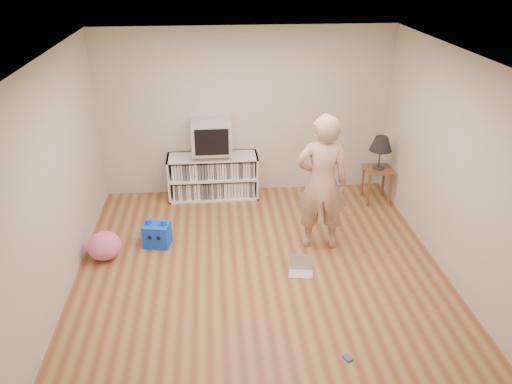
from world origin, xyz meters
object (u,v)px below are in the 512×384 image
object	(u,v)px
person	(322,183)
laptop	(301,268)
side_table	(377,176)
table_lamp	(381,144)
dvd_deck	(212,154)
plush_blue	(157,234)
media_unit	(213,176)
crt_tv	(212,136)
plush_pink	(104,246)

from	to	relation	value
person	laptop	bearing A→B (deg)	67.22
side_table	table_lamp	distance (m)	0.53
table_lamp	laptop	distance (m)	2.51
dvd_deck	table_lamp	world-z (taller)	table_lamp
side_table	table_lamp	size ratio (longest dim) A/B	1.07
plush_blue	side_table	bearing A→B (deg)	29.28
person	plush_blue	distance (m)	2.28
media_unit	side_table	bearing A→B (deg)	-8.67
dvd_deck	person	xyz separation A→B (m)	(1.37, -1.59, 0.18)
person	laptop	world-z (taller)	person
media_unit	person	xyz separation A→B (m)	(1.37, -1.60, 0.56)
crt_tv	plush_pink	xyz separation A→B (m)	(-1.41, -1.64, -0.84)
media_unit	laptop	xyz separation A→B (m)	(1.03, -2.19, -0.29)
laptop	plush_blue	xyz separation A→B (m)	(-1.80, 0.79, 0.11)
media_unit	side_table	distance (m)	2.56
table_lamp	plush_blue	distance (m)	3.54
dvd_deck	person	bearing A→B (deg)	-49.18
side_table	plush_blue	world-z (taller)	side_table
dvd_deck	plush_pink	distance (m)	2.24
dvd_deck	laptop	distance (m)	2.51
media_unit	dvd_deck	world-z (taller)	dvd_deck
dvd_deck	plush_pink	xyz separation A→B (m)	(-1.41, -1.65, -0.55)
media_unit	plush_pink	size ratio (longest dim) A/B	3.27
side_table	plush_blue	distance (m)	3.46
crt_tv	table_lamp	xyz separation A→B (m)	(2.53, -0.37, -0.08)
table_lamp	side_table	bearing A→B (deg)	0.00
person	plush_pink	bearing A→B (deg)	8.10
table_lamp	person	world-z (taller)	person
media_unit	crt_tv	world-z (taller)	crt_tv
crt_tv	plush_blue	bearing A→B (deg)	-118.97
crt_tv	plush_pink	distance (m)	2.32
table_lamp	laptop	xyz separation A→B (m)	(-1.49, -1.81, -0.89)
crt_tv	plush_blue	distance (m)	1.80
dvd_deck	table_lamp	size ratio (longest dim) A/B	0.87
crt_tv	plush_blue	world-z (taller)	crt_tv
side_table	plush_blue	xyz separation A→B (m)	(-3.30, -1.02, -0.25)
side_table	laptop	size ratio (longest dim) A/B	1.68
media_unit	plush_pink	bearing A→B (deg)	-130.32
side_table	table_lamp	xyz separation A→B (m)	(0.00, 0.00, 0.53)
media_unit	dvd_deck	bearing A→B (deg)	-90.00
media_unit	laptop	distance (m)	2.44
person	laptop	xyz separation A→B (m)	(-0.34, -0.59, -0.86)
media_unit	side_table	size ratio (longest dim) A/B	2.55
plush_blue	laptop	bearing A→B (deg)	-11.48
crt_tv	media_unit	bearing A→B (deg)	90.00
person	laptop	distance (m)	1.10
laptop	dvd_deck	bearing A→B (deg)	124.96
plush_blue	table_lamp	bearing A→B (deg)	29.28
crt_tv	person	bearing A→B (deg)	-49.12
crt_tv	plush_blue	xyz separation A→B (m)	(-0.77, -1.39, -0.86)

